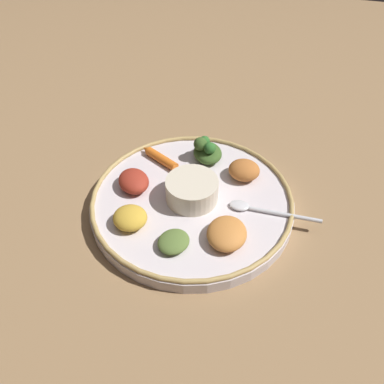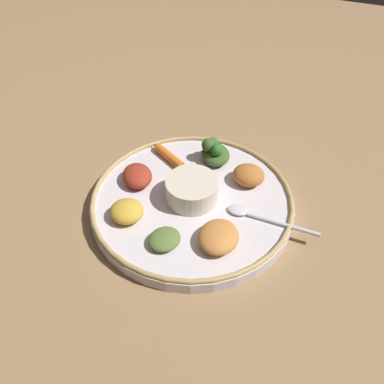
% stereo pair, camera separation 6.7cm
% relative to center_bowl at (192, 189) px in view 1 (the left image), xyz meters
% --- Properties ---
extents(ground_plane, '(2.40, 2.40, 0.00)m').
position_rel_center_bowl_xyz_m(ground_plane, '(0.00, 0.00, -0.04)').
color(ground_plane, olive).
extents(platter, '(0.35, 0.35, 0.02)m').
position_rel_center_bowl_xyz_m(platter, '(0.00, 0.00, -0.03)').
color(platter, silver).
rests_on(platter, ground_plane).
extents(platter_rim, '(0.35, 0.35, 0.01)m').
position_rel_center_bowl_xyz_m(platter_rim, '(0.00, 0.00, -0.02)').
color(platter_rim, tan).
rests_on(platter_rim, platter).
extents(center_bowl, '(0.09, 0.09, 0.04)m').
position_rel_center_bowl_xyz_m(center_bowl, '(0.00, 0.00, 0.00)').
color(center_bowl, beige).
rests_on(center_bowl, platter).
extents(spoon, '(0.15, 0.02, 0.01)m').
position_rel_center_bowl_xyz_m(spoon, '(0.12, 0.00, -0.02)').
color(spoon, silver).
rests_on(spoon, platter).
extents(greens_pile, '(0.08, 0.08, 0.05)m').
position_rel_center_bowl_xyz_m(greens_pile, '(-0.00, 0.11, -0.00)').
color(greens_pile, '#385623').
rests_on(greens_pile, platter).
extents(carrot_near_spoon, '(0.09, 0.06, 0.02)m').
position_rel_center_bowl_xyz_m(carrot_near_spoon, '(-0.09, 0.08, -0.01)').
color(carrot_near_spoon, orange).
rests_on(carrot_near_spoon, platter).
extents(mound_beet, '(0.08, 0.08, 0.03)m').
position_rel_center_bowl_xyz_m(mound_beet, '(-0.11, -0.00, -0.01)').
color(mound_beet, maroon).
rests_on(mound_beet, platter).
extents(mound_chickpea, '(0.06, 0.05, 0.03)m').
position_rel_center_bowl_xyz_m(mound_chickpea, '(0.08, 0.08, -0.01)').
color(mound_chickpea, '#B2662D').
rests_on(mound_chickpea, platter).
extents(mound_collards, '(0.06, 0.07, 0.02)m').
position_rel_center_bowl_xyz_m(mound_collards, '(0.00, -0.11, -0.01)').
color(mound_collards, '#567033').
rests_on(mound_collards, platter).
extents(mound_squash, '(0.07, 0.08, 0.03)m').
position_rel_center_bowl_xyz_m(mound_squash, '(0.08, -0.07, -0.01)').
color(mound_squash, '#C67A38').
rests_on(mound_squash, platter).
extents(mound_lentil_yellow, '(0.06, 0.06, 0.03)m').
position_rel_center_bowl_xyz_m(mound_lentil_yellow, '(-0.08, -0.08, -0.01)').
color(mound_lentil_yellow, gold).
rests_on(mound_lentil_yellow, platter).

